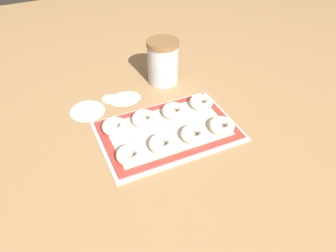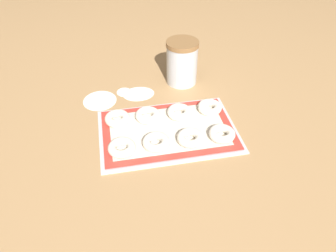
# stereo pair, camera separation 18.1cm
# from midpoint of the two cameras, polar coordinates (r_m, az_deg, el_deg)

# --- Properties ---
(ground_plane) EXTENTS (2.80, 2.80, 0.00)m
(ground_plane) POSITION_cam_midpoint_polar(r_m,az_deg,el_deg) (1.03, 5.43, -1.35)
(ground_plane) COLOR #A87F51
(baking_tray) EXTENTS (0.43, 0.28, 0.01)m
(baking_tray) POSITION_cam_midpoint_polar(r_m,az_deg,el_deg) (1.02, 5.06, -1.23)
(baking_tray) COLOR silver
(baking_tray) RESTS_ON ground_plane
(baking_mat) EXTENTS (0.40, 0.26, 0.00)m
(baking_mat) POSITION_cam_midpoint_polar(r_m,az_deg,el_deg) (1.02, 5.08, -1.00)
(baking_mat) COLOR red
(baking_mat) RESTS_ON baking_tray
(bagel_front_far_left) EXTENTS (0.08, 0.08, 0.03)m
(bagel_front_far_left) POSITION_cam_midpoint_polar(r_m,az_deg,el_deg) (0.93, -2.64, -4.24)
(bagel_front_far_left) COLOR silver
(bagel_front_far_left) RESTS_ON baking_mat
(bagel_front_mid_left) EXTENTS (0.08, 0.08, 0.03)m
(bagel_front_mid_left) POSITION_cam_midpoint_polar(r_m,az_deg,el_deg) (0.95, 3.31, -3.23)
(bagel_front_mid_left) COLOR silver
(bagel_front_mid_left) RESTS_ON baking_mat
(bagel_front_mid_right) EXTENTS (0.08, 0.08, 0.03)m
(bagel_front_mid_right) POSITION_cam_midpoint_polar(r_m,az_deg,el_deg) (0.98, 9.21, -2.46)
(bagel_front_mid_right) COLOR silver
(bagel_front_mid_right) RESTS_ON baking_mat
(bagel_front_far_right) EXTENTS (0.08, 0.08, 0.03)m
(bagel_front_far_right) POSITION_cam_midpoint_polar(r_m,az_deg,el_deg) (1.01, 14.50, -1.72)
(bagel_front_far_right) COLOR silver
(bagel_front_far_right) RESTS_ON baking_mat
(bagel_back_far_left) EXTENTS (0.08, 0.08, 0.03)m
(bagel_back_far_left) POSITION_cam_midpoint_polar(r_m,az_deg,el_deg) (1.04, -3.94, 0.95)
(bagel_back_far_left) COLOR silver
(bagel_back_far_left) RESTS_ON baking_mat
(bagel_back_mid_left) EXTENTS (0.08, 0.08, 0.03)m
(bagel_back_mid_left) POSITION_cam_midpoint_polar(r_m,az_deg,el_deg) (1.05, 1.35, 1.53)
(bagel_back_mid_left) COLOR silver
(bagel_back_mid_left) RESTS_ON baking_mat
(bagel_back_mid_right) EXTENTS (0.08, 0.08, 0.03)m
(bagel_back_mid_right) POSITION_cam_midpoint_polar(r_m,az_deg,el_deg) (1.07, 6.83, 2.09)
(bagel_back_mid_right) COLOR silver
(bagel_back_mid_right) RESTS_ON baking_mat
(bagel_back_far_right) EXTENTS (0.08, 0.08, 0.03)m
(bagel_back_far_right) POSITION_cam_midpoint_polar(r_m,az_deg,el_deg) (1.10, 11.97, 2.88)
(bagel_back_far_right) COLOR silver
(bagel_back_far_right) RESTS_ON baking_mat
(flour_canister) EXTENTS (0.12, 0.12, 0.16)m
(flour_canister) POSITION_cam_midpoint_polar(r_m,az_deg,el_deg) (1.22, 6.76, 10.75)
(flour_canister) COLOR silver
(flour_canister) RESTS_ON ground_plane
(flour_patch_near) EXTENTS (0.11, 0.09, 0.00)m
(flour_patch_near) POSITION_cam_midpoint_polar(r_m,az_deg,el_deg) (1.18, -0.84, 5.39)
(flour_patch_near) COLOR white
(flour_patch_near) RESTS_ON ground_plane
(flour_patch_far) EXTENTS (0.05, 0.06, 0.00)m
(flour_patch_far) POSITION_cam_midpoint_polar(r_m,az_deg,el_deg) (1.20, -3.40, 5.69)
(flour_patch_far) COLOR white
(flour_patch_far) RESTS_ON ground_plane
(flour_patch_side) EXTENTS (0.12, 0.12, 0.00)m
(flour_patch_side) POSITION_cam_midpoint_polar(r_m,az_deg,el_deg) (1.16, -7.50, 4.17)
(flour_patch_side) COLOR white
(flour_patch_side) RESTS_ON ground_plane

